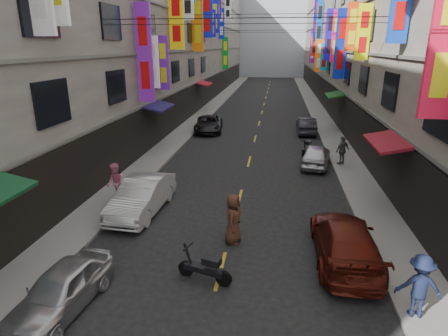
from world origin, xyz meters
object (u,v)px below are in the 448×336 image
(scooter_crossing, at_px, (205,268))
(pedestrian_rnear, at_px, (419,286))
(car_right_mid, at_px, (316,155))
(pedestrian_rfar, at_px, (342,150))
(car_left_mid, at_px, (142,196))
(pedestrian_crossing, at_px, (233,219))
(car_left_near, at_px, (61,289))
(pedestrian_lfar, at_px, (116,183))
(car_right_far, at_px, (306,125))
(scooter_far_right, at_px, (307,148))
(car_left_far, at_px, (209,124))
(car_right_near, at_px, (345,241))

(scooter_crossing, relative_size, pedestrian_rnear, 1.00)
(scooter_crossing, xyz_separation_m, car_right_mid, (4.38, 12.27, 0.22))
(pedestrian_rnear, bearing_deg, pedestrian_rfar, -86.85)
(car_left_mid, height_order, pedestrian_crossing, pedestrian_crossing)
(car_left_near, bearing_deg, pedestrian_lfar, 107.75)
(pedestrian_rfar, height_order, pedestrian_crossing, pedestrian_crossing)
(pedestrian_rnear, bearing_deg, scooter_crossing, -4.74)
(car_right_far, bearing_deg, pedestrian_rnear, 92.45)
(scooter_far_right, distance_m, pedestrian_crossing, 12.73)
(car_left_near, relative_size, pedestrian_rfar, 2.09)
(car_left_mid, xyz_separation_m, pedestrian_rnear, (9.40, -5.37, 0.25))
(scooter_crossing, relative_size, pedestrian_crossing, 0.93)
(scooter_far_right, distance_m, car_right_far, 6.33)
(car_left_far, bearing_deg, pedestrian_rnear, -72.60)
(scooter_crossing, relative_size, car_right_far, 0.44)
(car_left_near, bearing_deg, car_right_mid, 66.58)
(scooter_far_right, height_order, car_left_near, car_left_near)
(car_right_mid, height_order, pedestrian_lfar, pedestrian_lfar)
(car_left_mid, distance_m, pedestrian_crossing, 4.66)
(car_right_near, bearing_deg, car_left_mid, -18.42)
(scooter_far_right, relative_size, car_right_mid, 0.45)
(pedestrian_rfar, bearing_deg, car_left_near, 16.52)
(car_right_near, xyz_separation_m, pedestrian_lfar, (-9.40, 3.26, 0.33))
(car_left_mid, distance_m, pedestrian_rfar, 12.39)
(scooter_far_right, relative_size, car_right_far, 0.43)
(car_left_mid, height_order, pedestrian_rfar, pedestrian_rfar)
(car_right_far, relative_size, pedestrian_rnear, 2.26)
(car_right_near, height_order, car_right_far, car_right_near)
(scooter_far_right, bearing_deg, pedestrian_lfar, 66.72)
(car_right_mid, bearing_deg, pedestrian_lfar, 47.36)
(car_left_far, relative_size, pedestrian_rfar, 2.73)
(car_left_near, height_order, pedestrian_crossing, pedestrian_crossing)
(car_left_near, height_order, car_right_mid, car_right_mid)
(car_right_mid, distance_m, pedestrian_rfar, 1.56)
(scooter_crossing, xyz_separation_m, scooter_far_right, (4.03, 14.72, 0.00))
(car_left_far, xyz_separation_m, pedestrian_crossing, (4.18, -18.07, 0.29))
(scooter_far_right, height_order, car_left_mid, car_left_mid)
(car_left_mid, xyz_separation_m, pedestrian_crossing, (4.18, -2.04, 0.20))
(car_right_near, distance_m, pedestrian_rfar, 10.73)
(pedestrian_rfar, bearing_deg, car_right_mid, -33.42)
(scooter_crossing, relative_size, car_left_mid, 0.39)
(car_right_mid, bearing_deg, pedestrian_rnear, 106.03)
(car_left_mid, height_order, car_right_far, car_left_mid)
(car_right_far, bearing_deg, scooter_crossing, 77.03)
(car_left_near, xyz_separation_m, car_right_far, (8.00, 22.82, 0.04))
(pedestrian_rfar, distance_m, pedestrian_crossing, 11.30)
(car_right_near, height_order, pedestrian_lfar, pedestrian_lfar)
(scooter_crossing, relative_size, car_right_near, 0.36)
(car_right_near, xyz_separation_m, pedestrian_rnear, (1.40, -2.67, 0.29))
(car_right_near, distance_m, pedestrian_lfar, 9.96)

